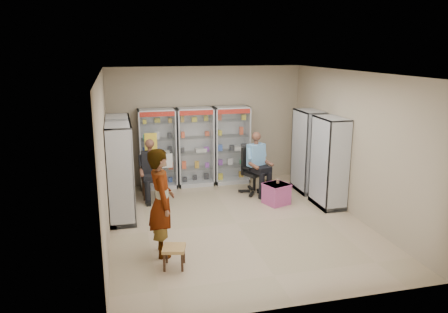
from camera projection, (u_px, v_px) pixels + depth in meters
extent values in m
plane|color=tan|center=(237.00, 223.00, 8.83)|extent=(6.00, 6.00, 0.00)
cube|color=tan|center=(206.00, 125.00, 11.29)|extent=(5.00, 0.02, 3.00)
cube|color=tan|center=(300.00, 203.00, 5.64)|extent=(5.00, 0.02, 3.00)
cube|color=tan|center=(105.00, 159.00, 7.88)|extent=(0.02, 6.00, 3.00)
cube|color=tan|center=(354.00, 145.00, 9.04)|extent=(0.02, 6.00, 3.00)
cube|color=silver|center=(238.00, 73.00, 8.10)|extent=(5.00, 6.00, 0.02)
cube|color=#A7AAAF|center=(158.00, 149.00, 10.85)|extent=(0.90, 0.50, 2.00)
cube|color=#BABDC2|center=(195.00, 147.00, 11.07)|extent=(0.90, 0.50, 2.00)
cube|color=silver|center=(231.00, 145.00, 11.29)|extent=(0.90, 0.50, 2.00)
cube|color=#ACAFB3|center=(308.00, 151.00, 10.61)|extent=(0.90, 0.50, 2.00)
cube|color=#A4A7AB|center=(329.00, 163.00, 9.57)|extent=(0.90, 0.50, 2.00)
cube|color=silver|center=(120.00, 160.00, 9.76)|extent=(0.90, 0.50, 2.00)
cube|color=#AFB0B7|center=(121.00, 174.00, 8.72)|extent=(0.90, 0.50, 2.00)
cube|color=black|center=(151.00, 178.00, 10.23)|extent=(0.42, 0.42, 0.94)
cube|color=black|center=(255.00, 171.00, 10.54)|extent=(0.79, 0.79, 1.12)
cube|color=#C74F95|center=(276.00, 194.00, 9.87)|extent=(0.62, 0.61, 0.47)
cylinder|color=#5F1408|center=(278.00, 181.00, 9.87)|extent=(0.07, 0.07, 0.10)
cube|color=olive|center=(268.00, 189.00, 10.39)|extent=(0.45, 0.45, 0.36)
cube|color=#B4854C|center=(174.00, 257.00, 7.03)|extent=(0.43, 0.43, 0.36)
imported|color=gray|center=(162.00, 202.00, 7.32)|extent=(0.44, 0.68, 1.86)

